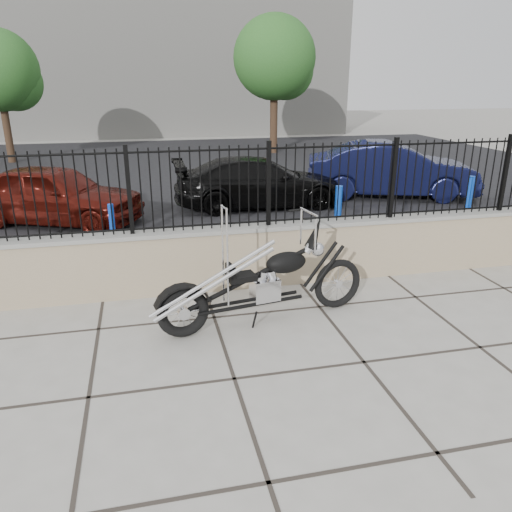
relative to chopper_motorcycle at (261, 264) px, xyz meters
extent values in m
plane|color=#99968E|center=(-0.59, -1.24, -0.82)|extent=(90.00, 90.00, 0.00)
plane|color=black|center=(-0.59, 11.26, -0.82)|extent=(30.00, 30.00, 0.00)
cube|color=gray|center=(-0.59, 1.26, -0.34)|extent=(14.00, 0.36, 0.96)
cube|color=black|center=(-0.59, 1.26, 0.74)|extent=(14.00, 0.08, 1.20)
cube|color=beige|center=(-0.59, 25.26, 3.18)|extent=(22.00, 6.00, 8.00)
imported|color=#4D100B|center=(-3.31, 5.68, -0.17)|extent=(4.14, 2.99, 1.31)
imported|color=black|center=(1.43, 6.22, -0.21)|extent=(4.24, 1.76, 1.23)
imported|color=black|center=(5.14, 6.49, -0.09)|extent=(4.70, 2.87, 1.46)
cylinder|color=blue|center=(-2.01, 3.51, -0.38)|extent=(0.12, 0.12, 0.88)
cylinder|color=#0B32B3|center=(2.22, 2.95, -0.26)|extent=(0.18, 0.18, 1.13)
cylinder|color=blue|center=(5.35, 3.35, -0.26)|extent=(0.15, 0.15, 1.12)
cylinder|color=#382619|center=(-6.27, 15.23, 0.56)|extent=(0.28, 0.28, 2.76)
cylinder|color=#382619|center=(4.26, 15.57, 0.77)|extent=(0.32, 0.32, 3.19)
sphere|color=#355A21|center=(4.26, 15.57, 3.22)|extent=(3.41, 3.41, 3.41)
camera|label=1|loc=(-1.39, -5.78, 2.22)|focal=35.00mm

